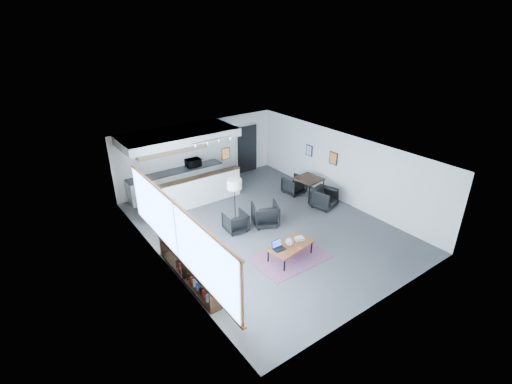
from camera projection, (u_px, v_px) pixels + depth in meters
room at (265, 191)px, 11.77m from camera, size 7.02×9.02×2.62m
window at (177, 233)px, 9.21m from camera, size 0.10×5.95×1.66m
console at (189, 270)px, 9.67m from camera, size 0.35×3.00×0.80m
kitchenette at (180, 163)px, 13.82m from camera, size 4.20×1.96×2.60m
doorway at (247, 148)px, 16.32m from camera, size 1.10×0.12×2.15m
track_light at (213, 140)px, 12.55m from camera, size 1.60×0.07×0.15m
wall_art_lower at (333, 158)px, 13.79m from camera, size 0.03×0.38×0.48m
wall_art_upper at (309, 150)px, 14.76m from camera, size 0.03×0.34×0.44m
kilim_rug at (290, 257)px, 10.74m from camera, size 2.13×1.46×0.01m
coffee_table at (291, 246)px, 10.57m from camera, size 1.42×0.92×0.43m
laptop at (278, 246)px, 10.37m from camera, size 0.34×0.27×0.24m
ceramic_pot at (290, 242)px, 10.48m from camera, size 0.25×0.25×0.25m
book_stack at (299, 238)px, 10.81m from camera, size 0.31×0.27×0.08m
coaster at (300, 248)px, 10.42m from camera, size 0.13×0.13×0.01m
armchair_left at (235, 221)px, 11.95m from camera, size 0.74×0.70×0.70m
armchair_right at (265, 213)px, 12.30m from camera, size 1.05×1.02×0.84m
floor_lamp at (234, 186)px, 11.82m from camera, size 0.48×0.48×1.65m
dining_table at (309, 180)px, 14.06m from camera, size 1.02×1.02×0.78m
dining_chair_near at (324, 199)px, 13.46m from camera, size 0.81×0.79×0.68m
dining_chair_far at (294, 186)px, 14.54m from camera, size 0.66×0.63×0.64m
microwave at (193, 162)px, 14.65m from camera, size 0.57×0.32×0.39m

